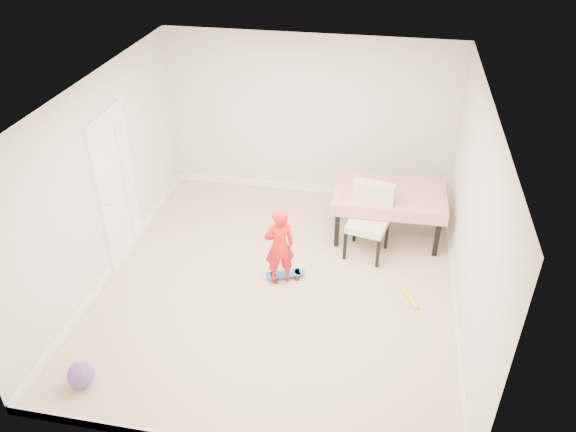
% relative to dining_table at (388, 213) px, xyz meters
% --- Properties ---
extents(ground, '(5.00, 5.00, 0.00)m').
position_rel_dining_table_xyz_m(ground, '(-1.34, -1.43, -0.37)').
color(ground, '#C7AC8A').
rests_on(ground, ground).
extents(ceiling, '(4.50, 5.00, 0.04)m').
position_rel_dining_table_xyz_m(ceiling, '(-1.34, -1.43, 2.21)').
color(ceiling, white).
rests_on(ceiling, wall_back).
extents(wall_back, '(4.50, 0.04, 2.60)m').
position_rel_dining_table_xyz_m(wall_back, '(-1.34, 1.05, 0.93)').
color(wall_back, beige).
rests_on(wall_back, ground).
extents(wall_front, '(4.50, 0.04, 2.60)m').
position_rel_dining_table_xyz_m(wall_front, '(-1.34, -3.91, 0.93)').
color(wall_front, beige).
rests_on(wall_front, ground).
extents(wall_left, '(0.04, 5.00, 2.60)m').
position_rel_dining_table_xyz_m(wall_left, '(-3.57, -1.43, 0.93)').
color(wall_left, beige).
rests_on(wall_left, ground).
extents(wall_right, '(0.04, 5.00, 2.60)m').
position_rel_dining_table_xyz_m(wall_right, '(0.89, -1.43, 0.93)').
color(wall_right, beige).
rests_on(wall_right, ground).
extents(door, '(0.11, 0.94, 2.11)m').
position_rel_dining_table_xyz_m(door, '(-3.56, -1.13, 0.66)').
color(door, white).
rests_on(door, ground).
extents(baseboard_back, '(4.50, 0.02, 0.12)m').
position_rel_dining_table_xyz_m(baseboard_back, '(-1.34, 1.06, -0.31)').
color(baseboard_back, white).
rests_on(baseboard_back, ground).
extents(baseboard_left, '(0.02, 5.00, 0.12)m').
position_rel_dining_table_xyz_m(baseboard_left, '(-3.58, -1.43, -0.31)').
color(baseboard_left, white).
rests_on(baseboard_left, ground).
extents(baseboard_right, '(0.02, 5.00, 0.12)m').
position_rel_dining_table_xyz_m(baseboard_right, '(0.90, -1.43, -0.31)').
color(baseboard_right, white).
rests_on(baseboard_right, ground).
extents(dining_table, '(1.58, 1.01, 0.73)m').
position_rel_dining_table_xyz_m(dining_table, '(0.00, 0.00, 0.00)').
color(dining_table, red).
rests_on(dining_table, ground).
extents(dining_chair, '(0.69, 0.75, 1.04)m').
position_rel_dining_table_xyz_m(dining_chair, '(-0.26, -0.53, 0.15)').
color(dining_chair, silver).
rests_on(dining_chair, ground).
extents(skateboard, '(0.57, 0.38, 0.08)m').
position_rel_dining_table_xyz_m(skateboard, '(-1.26, -1.28, -0.33)').
color(skateboard, blue).
rests_on(skateboard, ground).
extents(child, '(0.46, 0.40, 1.07)m').
position_rel_dining_table_xyz_m(child, '(-1.32, -1.37, 0.17)').
color(child, red).
rests_on(child, ground).
extents(balloon, '(0.28, 0.28, 0.28)m').
position_rel_dining_table_xyz_m(balloon, '(-3.03, -3.44, -0.23)').
color(balloon, '#6944A5').
rests_on(balloon, ground).
extents(foam_toy, '(0.21, 0.39, 0.06)m').
position_rel_dining_table_xyz_m(foam_toy, '(0.37, -1.41, -0.34)').
color(foam_toy, yellow).
rests_on(foam_toy, ground).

